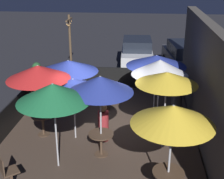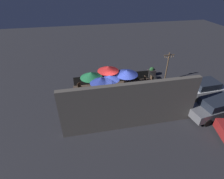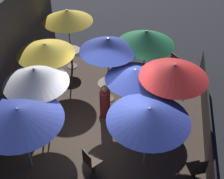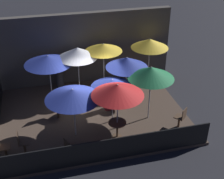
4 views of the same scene
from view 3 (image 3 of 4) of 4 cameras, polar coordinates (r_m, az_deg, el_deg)
ground_plane at (r=10.13m, az=-1.27°, el=-8.33°), size 60.00×60.00×0.00m
patio_deck at (r=10.08m, az=-1.27°, el=-8.10°), size 8.16×6.30×0.12m
fence_front at (r=9.74m, az=17.11°, el=-7.97°), size 7.96×0.05×0.95m
patio_umbrella_0 at (r=11.78m, az=-8.17°, el=13.26°), size 1.86×1.86×2.49m
patio_umbrella_1 at (r=9.89m, az=-0.73°, el=8.22°), size 1.85×1.85×2.49m
patio_umbrella_2 at (r=8.98m, az=11.31°, el=3.37°), size 2.00×2.00×2.43m
patio_umbrella_3 at (r=8.88m, az=-13.89°, el=2.48°), size 1.87×1.87×2.46m
patio_umbrella_4 at (r=10.38m, az=6.22°, el=9.45°), size 1.93×1.93×2.48m
patio_umbrella_5 at (r=7.89m, az=6.76°, el=-4.47°), size 2.17×2.17×2.14m
patio_umbrella_6 at (r=9.25m, az=4.21°, el=2.80°), size 1.80×1.80×2.05m
patio_umbrella_7 at (r=9.85m, az=-12.10°, el=7.32°), size 1.81×1.81×2.47m
patio_umbrella_8 at (r=8.03m, az=-16.73°, el=-4.37°), size 2.23×2.23×2.24m
dining_table_0 at (r=12.59m, az=-7.49°, el=6.50°), size 0.76×0.76×0.78m
dining_table_1 at (r=10.87m, az=-0.66°, el=0.54°), size 0.74×0.74×0.71m
dining_table_2 at (r=10.01m, az=10.14°, el=-4.24°), size 0.71×0.71×0.72m
patio_chair_0 at (r=12.19m, az=10.76°, el=4.45°), size 0.56×0.56×0.95m
patio_chair_2 at (r=8.69m, az=-3.92°, el=-12.88°), size 0.56×0.56×0.93m
patio_chair_4 at (r=8.77m, az=15.22°, el=-13.86°), size 0.52×0.52×0.96m
patron_0 at (r=9.69m, az=-18.25°, el=-8.20°), size 0.55×0.55×1.19m
patron_1 at (r=10.20m, az=-1.30°, el=-2.35°), size 0.49×0.49×1.27m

